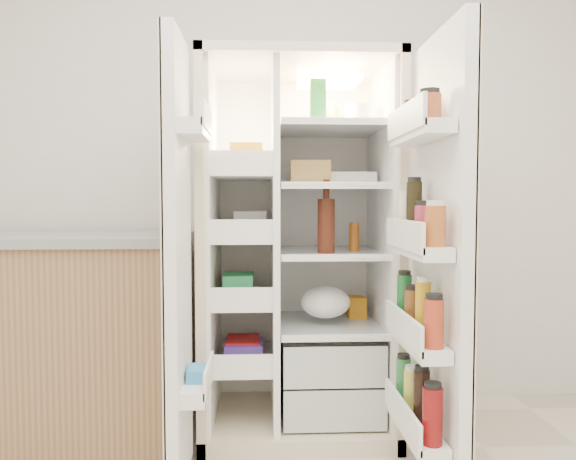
{
  "coord_description": "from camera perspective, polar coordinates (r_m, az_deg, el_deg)",
  "views": [
    {
      "loc": [
        -0.12,
        -1.07,
        1.13
      ],
      "look_at": [
        -0.01,
        1.25,
        1.01
      ],
      "focal_mm": 34.0,
      "sensor_mm": 36.0,
      "label": 1
    }
  ],
  "objects": [
    {
      "name": "fridge_door",
      "position": [
        2.14,
        15.15,
        -3.92
      ],
      "size": [
        0.17,
        0.58,
        1.72
      ],
      "color": "white",
      "rests_on": "floor"
    },
    {
      "name": "kitchen_counter",
      "position": [
        2.93,
        -23.67,
        -9.9
      ],
      "size": [
        1.34,
        0.71,
        0.97
      ],
      "color": "#95704A",
      "rests_on": "floor"
    },
    {
      "name": "wall_back",
      "position": [
        3.08,
        -0.47,
        7.14
      ],
      "size": [
        4.0,
        0.02,
        2.7
      ],
      "primitive_type": "cube",
      "color": "silver",
      "rests_on": "floor"
    },
    {
      "name": "refrigerator",
      "position": [
        2.75,
        1.28,
        -5.0
      ],
      "size": [
        0.92,
        0.7,
        1.8
      ],
      "color": "beige",
      "rests_on": "floor"
    },
    {
      "name": "freezer_door",
      "position": [
        2.15,
        -11.38,
        -3.39
      ],
      "size": [
        0.15,
        0.4,
        1.72
      ],
      "color": "white",
      "rests_on": "floor"
    }
  ]
}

